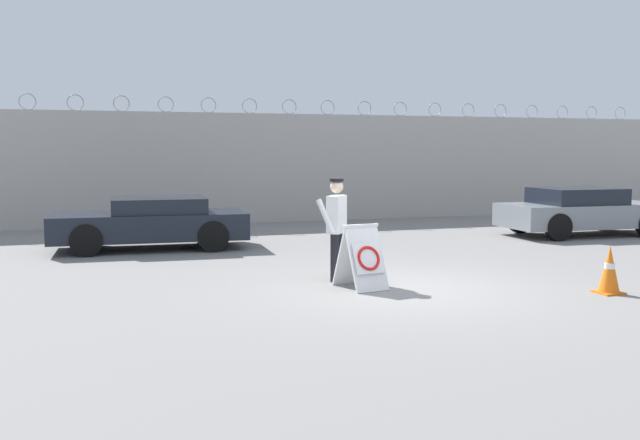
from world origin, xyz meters
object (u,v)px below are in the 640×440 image
at_px(security_guard, 336,224).
at_px(traffic_cone_near, 610,270).
at_px(parked_car_front_coupe, 151,222).
at_px(parked_car_far_side, 582,211).
at_px(barricade_sign, 362,257).

bearing_deg(security_guard, traffic_cone_near, 97.47).
relative_size(traffic_cone_near, parked_car_front_coupe, 0.17).
distance_m(traffic_cone_near, parked_car_far_side, 8.00).
distance_m(barricade_sign, parked_car_far_side, 9.52).
relative_size(barricade_sign, parked_car_front_coupe, 0.24).
relative_size(parked_car_front_coupe, parked_car_far_side, 1.01).
bearing_deg(barricade_sign, parked_car_far_side, 21.41).
relative_size(barricade_sign, traffic_cone_near, 1.39).
distance_m(traffic_cone_near, parked_car_front_coupe, 9.78).
bearing_deg(security_guard, barricade_sign, 53.77).
relative_size(barricade_sign, security_guard, 0.60).
relative_size(security_guard, traffic_cone_near, 2.33).
distance_m(security_guard, parked_car_far_side, 9.34).
height_order(traffic_cone_near, parked_car_front_coupe, parked_car_front_coupe).
bearing_deg(parked_car_front_coupe, traffic_cone_near, 133.82).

